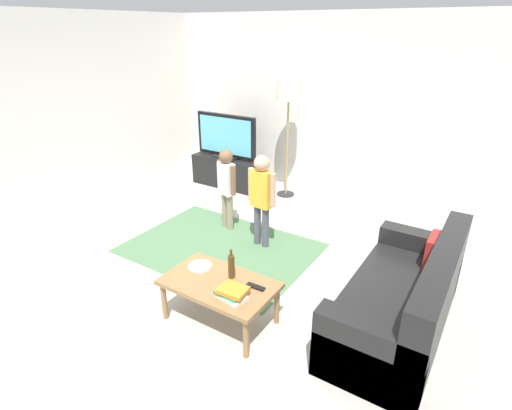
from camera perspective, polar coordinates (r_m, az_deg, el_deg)
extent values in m
plane|color=#B2ADA3|center=(4.43, -4.24, -10.38)|extent=(7.80, 7.80, 0.00)
cube|color=silver|center=(6.42, 11.92, 13.13)|extent=(6.00, 0.12, 2.70)
cube|color=silver|center=(6.10, -28.37, 10.28)|extent=(0.12, 6.00, 2.70)
cube|color=#4C724C|center=(5.01, -5.02, -6.00)|extent=(2.20, 1.60, 0.01)
cube|color=black|center=(6.87, -3.95, 4.77)|extent=(1.20, 0.44, 0.50)
cube|color=black|center=(6.88, -4.16, 3.47)|extent=(1.10, 0.32, 0.03)
cube|color=black|center=(6.77, -4.11, 6.84)|extent=(0.44, 0.28, 0.03)
cube|color=black|center=(6.68, -4.20, 9.75)|extent=(1.10, 0.07, 0.68)
cube|color=#59B2D8|center=(6.65, -4.39, 9.68)|extent=(1.00, 0.01, 0.58)
cube|color=black|center=(3.89, 18.99, -13.51)|extent=(0.80, 1.80, 0.42)
cube|color=black|center=(3.74, 23.95, -11.94)|extent=(0.20, 1.80, 0.86)
cube|color=black|center=(3.23, 15.32, -19.93)|extent=(0.80, 0.20, 0.60)
cube|color=black|center=(4.51, 21.78, -7.06)|extent=(0.80, 0.20, 0.60)
cube|color=#B22823|center=(4.16, 23.59, -6.01)|extent=(0.10, 0.32, 0.32)
cylinder|color=#262626|center=(6.56, 4.18, 1.56)|extent=(0.28, 0.28, 0.02)
cylinder|color=#99844C|center=(6.31, 4.38, 7.87)|extent=(0.03, 0.03, 1.50)
cylinder|color=silver|center=(6.13, 4.64, 15.81)|extent=(0.36, 0.36, 0.28)
cylinder|color=gray|center=(5.43, -4.38, -0.63)|extent=(0.08, 0.08, 0.49)
cylinder|color=gray|center=(5.34, -3.68, -1.04)|extent=(0.08, 0.08, 0.49)
cube|color=white|center=(5.22, -4.18, 3.72)|extent=(0.26, 0.20, 0.42)
sphere|color=brown|center=(5.12, -4.28, 6.84)|extent=(0.17, 0.17, 0.17)
cylinder|color=brown|center=(5.33, -5.09, 4.36)|extent=(0.07, 0.07, 0.38)
cylinder|color=brown|center=(5.09, -3.24, 3.49)|extent=(0.07, 0.07, 0.38)
cylinder|color=#4C4C59|center=(4.98, 0.20, -2.75)|extent=(0.09, 0.09, 0.52)
cylinder|color=#4C4C59|center=(4.91, 1.34, -3.15)|extent=(0.09, 0.09, 0.52)
cube|color=gold|center=(4.75, 0.80, 2.26)|extent=(0.26, 0.16, 0.45)
sphere|color=tan|center=(4.64, 0.82, 5.90)|extent=(0.19, 0.19, 0.19)
cylinder|color=tan|center=(4.83, -0.70, 2.94)|extent=(0.07, 0.07, 0.40)
cylinder|color=tan|center=(4.65, 2.35, 2.07)|extent=(0.07, 0.07, 0.40)
cube|color=olive|center=(3.67, -5.19, -10.97)|extent=(1.00, 0.60, 0.04)
cylinder|color=olive|center=(3.90, -12.78, -13.02)|extent=(0.05, 0.05, 0.38)
cylinder|color=olive|center=(3.43, -1.43, -18.23)|extent=(0.05, 0.05, 0.38)
cylinder|color=olive|center=(4.19, -7.95, -9.73)|extent=(0.05, 0.05, 0.38)
cylinder|color=olive|center=(3.76, 2.95, -13.90)|extent=(0.05, 0.05, 0.38)
cube|color=white|center=(3.46, -3.51, -12.69)|extent=(0.28, 0.20, 0.03)
cube|color=#388C4C|center=(3.45, -3.65, -12.18)|extent=(0.25, 0.18, 0.03)
cube|color=orange|center=(3.43, -3.25, -11.86)|extent=(0.24, 0.20, 0.03)
cylinder|color=#4C3319|center=(3.65, -3.48, -8.63)|extent=(0.06, 0.06, 0.22)
cylinder|color=#4C3319|center=(3.58, -3.54, -6.72)|extent=(0.02, 0.02, 0.06)
cube|color=black|center=(3.57, -0.04, -11.43)|extent=(0.17, 0.05, 0.02)
cylinder|color=white|center=(3.88, -7.86, -8.50)|extent=(0.22, 0.22, 0.02)
cube|color=silver|center=(3.86, -7.64, -8.45)|extent=(0.15, 0.05, 0.01)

